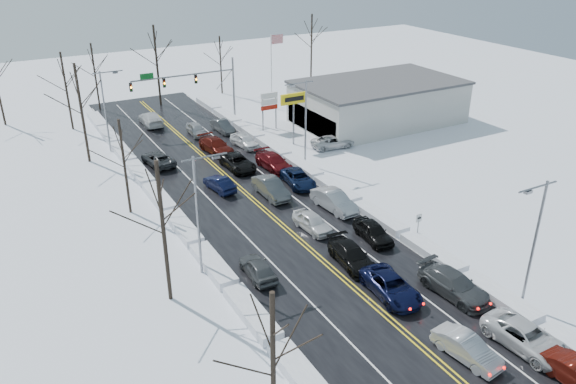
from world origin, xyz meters
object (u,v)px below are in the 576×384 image
dealership_building (378,102)px  oncoming_car_0 (220,190)px  traffic_signal_mast (196,82)px  tires_plus_sign (294,102)px  flagpole (272,65)px

dealership_building → oncoming_car_0: (-25.85, -9.59, -2.66)m
traffic_signal_mast → dealership_building: 23.01m
traffic_signal_mast → dealership_building: traffic_signal_mast is taller
tires_plus_sign → traffic_signal_mast: bearing=120.5°
tires_plus_sign → oncoming_car_0: 15.35m
flagpole → dealership_building: bearing=-53.7°
traffic_signal_mast → tires_plus_sign: (7.05, -12.00, -0.49)m
traffic_signal_mast → tires_plus_sign: 13.92m
flagpole → dealership_building: flagpole is taller
tires_plus_sign → oncoming_car_0: size_ratio=1.46×
traffic_signal_mast → flagpole: bearing=9.7°
traffic_signal_mast → oncoming_car_0: traffic_signal_mast is taller
oncoming_car_0 → flagpole: bearing=-135.6°
traffic_signal_mast → oncoming_car_0: 21.01m
tires_plus_sign → oncoming_car_0: bearing=-148.5°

